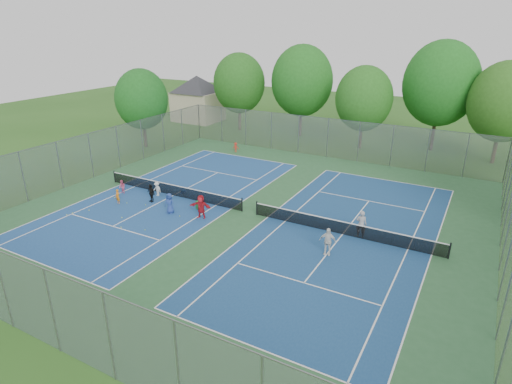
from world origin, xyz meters
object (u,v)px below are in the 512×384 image
net_left (173,190)px  ball_hopper (198,205)px  net_right (343,228)px  ball_crate (183,191)px  instructor (361,224)px

net_left → ball_hopper: size_ratio=20.62×
net_right → ball_crate: (-13.68, 0.86, -0.33)m
net_left → net_right: same height
net_right → ball_crate: net_right is taller
net_right → instructor: 1.21m
ball_hopper → ball_crate: bearing=146.0°
net_right → net_left: bearing=180.0°
net_left → ball_crate: size_ratio=43.22×
ball_crate → net_left: bearing=-110.3°
ball_hopper → instructor: size_ratio=0.34×
net_left → instructor: (15.09, 0.21, 0.47)m
instructor → ball_crate: bearing=-11.9°
net_left → net_right: (14.00, 0.00, 0.00)m
ball_crate → instructor: instructor is taller
net_right → ball_crate: size_ratio=43.22×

